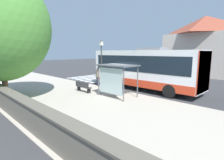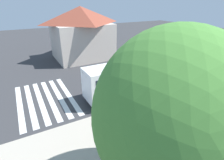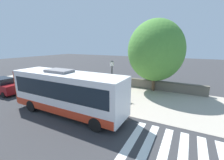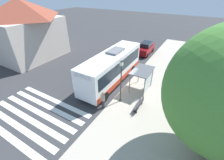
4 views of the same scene
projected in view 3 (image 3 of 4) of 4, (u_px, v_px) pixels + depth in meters
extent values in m
plane|color=#353538|center=(91.00, 108.00, 13.95)|extent=(120.00, 120.00, 0.00)
cube|color=#ADA393|center=(113.00, 94.00, 17.82)|extent=(9.00, 44.00, 0.02)
cube|color=#6B6356|center=(126.00, 82.00, 21.19)|extent=(0.50, 20.00, 1.11)
cube|color=#5B5449|center=(126.00, 78.00, 21.05)|extent=(0.60, 20.00, 0.08)
cube|color=white|center=(68.00, 91.00, 12.34)|extent=(2.61, 10.11, 3.06)
cube|color=black|center=(67.00, 86.00, 12.25)|extent=(2.65, 9.30, 1.34)
cube|color=red|center=(69.00, 105.00, 12.63)|extent=(2.65, 9.91, 0.61)
cube|color=red|center=(29.00, 84.00, 14.61)|extent=(2.65, 0.06, 2.93)
cube|color=black|center=(124.00, 84.00, 9.80)|extent=(1.96, 0.08, 0.43)
cube|color=slate|center=(59.00, 71.00, 12.31)|extent=(1.30, 2.22, 0.22)
cylinder|color=black|center=(112.00, 111.00, 12.15)|extent=(0.30, 1.00, 1.00)
cylinder|color=black|center=(96.00, 124.00, 10.04)|extent=(0.30, 1.00, 1.00)
cylinder|color=black|center=(54.00, 97.00, 15.16)|extent=(0.30, 1.00, 1.00)
cylinder|color=black|center=(32.00, 106.00, 13.04)|extent=(0.30, 1.00, 1.00)
cylinder|color=#515459|center=(77.00, 89.00, 15.56)|extent=(0.08, 0.08, 2.34)
cylinder|color=#515459|center=(98.00, 93.00, 14.40)|extent=(0.08, 0.08, 2.34)
cylinder|color=#515459|center=(87.00, 86.00, 16.91)|extent=(0.08, 0.08, 2.34)
cylinder|color=#515459|center=(106.00, 89.00, 15.75)|extent=(0.08, 0.08, 2.34)
cube|color=#515459|center=(92.00, 78.00, 15.37)|extent=(1.87, 2.86, 0.08)
cube|color=silver|center=(96.00, 86.00, 16.29)|extent=(0.03, 2.31, 1.87)
cylinder|color=#2D3347|center=(125.00, 111.00, 12.17)|extent=(0.12, 0.12, 0.83)
cylinder|color=#2D3347|center=(124.00, 112.00, 12.03)|extent=(0.12, 0.12, 0.83)
cube|color=gray|center=(125.00, 103.00, 11.93)|extent=(0.34, 0.22, 0.67)
sphere|color=tan|center=(125.00, 98.00, 11.82)|extent=(0.23, 0.23, 0.23)
cube|color=#333338|center=(122.00, 97.00, 15.27)|extent=(0.40, 1.76, 0.06)
cube|color=#333338|center=(122.00, 95.00, 15.37)|extent=(0.04, 1.76, 0.40)
cube|color=black|center=(116.00, 98.00, 15.64)|extent=(0.32, 0.06, 0.45)
cube|color=black|center=(128.00, 101.00, 15.01)|extent=(0.32, 0.06, 0.45)
cylinder|color=#2D332D|center=(112.00, 108.00, 13.74)|extent=(0.24, 0.24, 0.16)
cylinder|color=#2D332D|center=(112.00, 88.00, 13.30)|extent=(0.10, 0.10, 3.93)
cube|color=silver|center=(112.00, 64.00, 12.81)|extent=(0.24, 0.24, 0.35)
pyramid|color=#2D332D|center=(112.00, 61.00, 12.75)|extent=(0.28, 0.28, 0.14)
cylinder|color=brown|center=(154.00, 78.00, 18.67)|extent=(0.37, 0.37, 3.18)
ellipsoid|color=#4C8C38|center=(156.00, 51.00, 17.87)|extent=(6.63, 6.63, 7.30)
cube|color=maroon|center=(4.00, 87.00, 17.76)|extent=(1.81, 4.49, 1.01)
cube|color=black|center=(2.00, 80.00, 17.62)|extent=(1.54, 2.34, 0.63)
cylinder|color=black|center=(19.00, 91.00, 17.94)|extent=(0.22, 0.64, 0.64)
cylinder|color=black|center=(4.00, 95.00, 16.47)|extent=(0.22, 0.64, 0.64)
cylinder|color=black|center=(5.00, 88.00, 19.26)|extent=(0.22, 0.64, 0.64)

